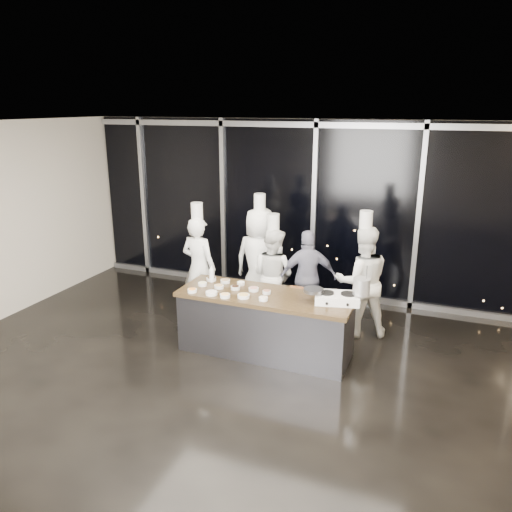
{
  "coord_description": "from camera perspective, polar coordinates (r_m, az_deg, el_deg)",
  "views": [
    {
      "loc": [
        2.25,
        -5.2,
        3.44
      ],
      "look_at": [
        -0.26,
        1.2,
        1.34
      ],
      "focal_mm": 35.0,
      "sensor_mm": 36.0,
      "label": 1
    }
  ],
  "objects": [
    {
      "name": "chef_right",
      "position": [
        7.74,
        12.02,
        -2.79
      ],
      "size": [
        1.02,
        0.92,
        1.95
      ],
      "rotation": [
        0.0,
        0.0,
        3.54
      ],
      "color": "white",
      "rests_on": "ground"
    },
    {
      "name": "demo_counter",
      "position": [
        7.16,
        1.06,
        -7.7
      ],
      "size": [
        2.46,
        0.86,
        0.9
      ],
      "color": "#3D3D42",
      "rests_on": "ground"
    },
    {
      "name": "window_wall",
      "position": [
        9.11,
        6.69,
        5.19
      ],
      "size": [
        8.9,
        0.11,
        3.2
      ],
      "color": "black",
      "rests_on": "ground"
    },
    {
      "name": "prep_bowls",
      "position": [
        7.1,
        -3.17,
        -3.78
      ],
      "size": [
        1.17,
        0.69,
        0.05
      ],
      "color": "silver",
      "rests_on": "demo_counter"
    },
    {
      "name": "ground",
      "position": [
        6.63,
        -1.76,
        -14.29
      ],
      "size": [
        9.0,
        9.0,
        0.0
      ],
      "primitive_type": "plane",
      "color": "black",
      "rests_on": "ground"
    },
    {
      "name": "chef_far_left",
      "position": [
        8.27,
        -6.54,
        -1.2
      ],
      "size": [
        0.68,
        0.49,
        1.94
      ],
      "rotation": [
        0.0,
        0.0,
        3.0
      ],
      "color": "white",
      "rests_on": "ground"
    },
    {
      "name": "stove",
      "position": [
        6.76,
        9.26,
        -4.75
      ],
      "size": [
        0.64,
        0.47,
        0.14
      ],
      "rotation": [
        0.0,
        0.0,
        0.22
      ],
      "color": "white",
      "rests_on": "demo_counter"
    },
    {
      "name": "frying_pan",
      "position": [
        6.71,
        6.49,
        -3.9
      ],
      "size": [
        0.48,
        0.32,
        0.04
      ],
      "rotation": [
        0.0,
        0.0,
        0.22
      ],
      "color": "slate",
      "rests_on": "stove"
    },
    {
      "name": "stock_pot",
      "position": [
        6.69,
        11.97,
        -3.41
      ],
      "size": [
        0.27,
        0.27,
        0.22
      ],
      "primitive_type": "cylinder",
      "rotation": [
        0.0,
        0.0,
        0.22
      ],
      "color": "silver",
      "rests_on": "stove"
    },
    {
      "name": "chef_left",
      "position": [
        8.37,
        0.41,
        -0.53
      ],
      "size": [
        0.92,
        0.63,
        2.06
      ],
      "rotation": [
        0.0,
        0.0,
        3.09
      ],
      "color": "white",
      "rests_on": "ground"
    },
    {
      "name": "squeeze_bottle",
      "position": [
        7.44,
        -5.09,
        -2.06
      ],
      "size": [
        0.07,
        0.07,
        0.26
      ],
      "color": "white",
      "rests_on": "demo_counter"
    },
    {
      "name": "room_shell",
      "position": [
        5.73,
        -0.33,
        4.94
      ],
      "size": [
        9.02,
        7.02,
        3.21
      ],
      "color": "beige",
      "rests_on": "ground"
    },
    {
      "name": "guest",
      "position": [
        8.04,
        5.95,
        -2.47
      ],
      "size": [
        0.99,
        0.71,
        1.55
      ],
      "rotation": [
        0.0,
        0.0,
        3.56
      ],
      "color": "#15153A",
      "rests_on": "ground"
    },
    {
      "name": "chef_center",
      "position": [
        8.1,
        1.94,
        -2.1
      ],
      "size": [
        0.9,
        0.78,
        1.79
      ],
      "rotation": [
        0.0,
        0.0,
        2.85
      ],
      "color": "white",
      "rests_on": "ground"
    }
  ]
}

